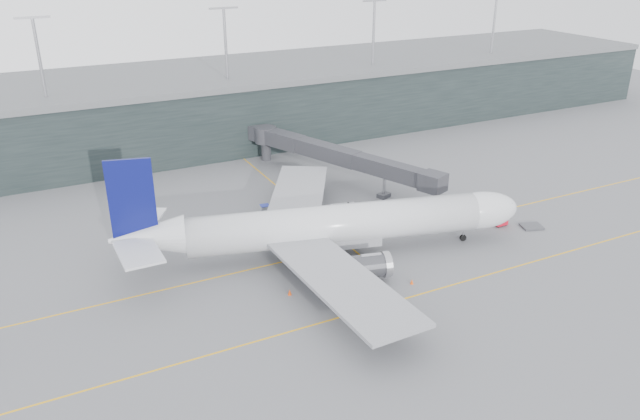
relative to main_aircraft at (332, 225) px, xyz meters
name	(u,v)px	position (x,y,z in m)	size (l,w,h in m)	color
ground	(307,242)	(-1.52, 5.19, -4.65)	(320.00, 320.00, 0.00)	slate
taxiline_a	(319,253)	(-1.52, 1.19, -4.64)	(160.00, 0.25, 0.02)	#ECA616
taxiline_b	(377,307)	(-1.52, -14.81, -4.64)	(160.00, 0.25, 0.02)	#ECA616
taxiline_lead_main	(284,192)	(3.48, 25.19, -4.64)	(0.25, 60.00, 0.02)	#ECA616
terminal	(193,107)	(-1.53, 63.18, 2.97)	(240.00, 36.00, 29.00)	black
main_aircraft	(332,225)	(0.00, 0.00, 0.00)	(58.37, 53.82, 16.55)	silver
jet_bridge	(331,149)	(15.17, 29.19, 0.60)	(19.69, 44.31, 7.01)	#303035
gse_cart	(500,221)	(28.45, -3.35, -3.85)	(2.09, 1.33, 1.42)	red
baggage_dolly	(532,226)	(32.40, -6.14, -4.45)	(3.21, 2.56, 0.32)	#3E3F44
uld_a	(258,220)	(-5.79, 14.19, -3.78)	(1.83, 1.47, 1.65)	#3B3B40
uld_b	(265,210)	(-3.30, 17.53, -3.78)	(1.95, 1.62, 1.64)	#3B3B40
uld_c	(273,211)	(-2.28, 16.57, -3.76)	(2.26, 2.05, 1.68)	#3B3B40
cone_nose	(504,212)	(31.97, -0.35, -4.25)	(0.49, 0.49, 0.78)	#CC3D0B
cone_wing_stbd	(412,282)	(5.49, -12.15, -4.29)	(0.45, 0.45, 0.72)	#FC520E
cone_wing_port	(327,207)	(7.02, 15.01, -4.25)	(0.50, 0.50, 0.79)	#CB5A0B
cone_tail	(290,292)	(-10.07, -7.37, -4.25)	(0.50, 0.50, 0.80)	#CC3D0B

